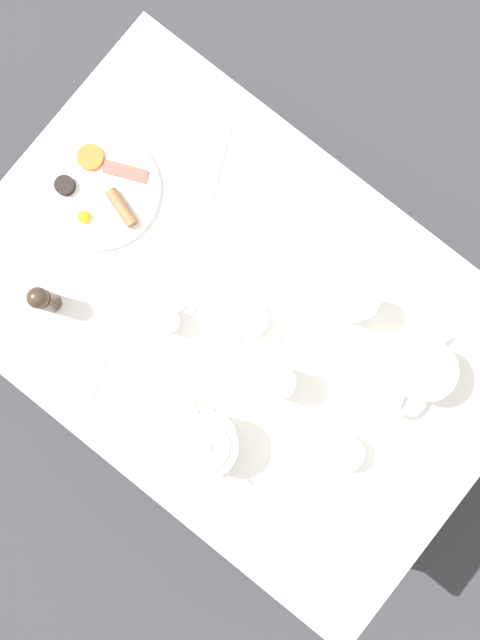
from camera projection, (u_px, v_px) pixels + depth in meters
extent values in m
plane|color=#333338|center=(240.00, 337.00, 2.09)|extent=(8.00, 8.00, 0.00)
cube|color=silver|center=(240.00, 321.00, 1.38)|extent=(0.83, 1.22, 0.03)
cylinder|color=brown|center=(318.00, 564.00, 1.69)|extent=(0.04, 0.04, 0.70)
cylinder|color=brown|center=(479.00, 354.00, 1.74)|extent=(0.04, 0.04, 0.70)
cylinder|color=brown|center=(2.00, 308.00, 1.75)|extent=(0.04, 0.04, 0.70)
cylinder|color=brown|center=(167.00, 110.00, 1.79)|extent=(0.04, 0.04, 0.70)
cylinder|color=white|center=(99.00, 190.00, 1.38)|extent=(0.28, 0.28, 0.01)
cylinder|color=white|center=(85.00, 218.00, 1.37)|extent=(0.07, 0.07, 0.00)
sphere|color=yellow|center=(84.00, 217.00, 1.36)|extent=(0.03, 0.03, 0.03)
cylinder|color=brown|center=(122.00, 208.00, 1.36)|extent=(0.05, 0.09, 0.03)
cube|color=#B74C42|center=(126.00, 172.00, 1.37)|extent=(0.07, 0.10, 0.01)
cylinder|color=#D16023|center=(90.00, 157.00, 1.37)|extent=(0.06, 0.06, 0.01)
cylinder|color=black|center=(65.00, 186.00, 1.37)|extent=(0.04, 0.04, 0.02)
cylinder|color=white|center=(420.00, 370.00, 1.30)|extent=(0.13, 0.13, 0.11)
cylinder|color=white|center=(429.00, 370.00, 1.24)|extent=(0.09, 0.09, 0.01)
sphere|color=white|center=(430.00, 370.00, 1.23)|extent=(0.02, 0.02, 0.02)
cone|color=white|center=(438.00, 336.00, 1.30)|extent=(0.06, 0.03, 0.05)
torus|color=white|center=(406.00, 399.00, 1.30)|extent=(0.09, 0.03, 0.09)
cylinder|color=white|center=(208.00, 443.00, 1.29)|extent=(0.13, 0.13, 0.11)
cylinder|color=white|center=(207.00, 447.00, 1.23)|extent=(0.09, 0.09, 0.01)
sphere|color=white|center=(207.00, 448.00, 1.22)|extent=(0.02, 0.02, 0.02)
cone|color=white|center=(227.00, 478.00, 1.27)|extent=(0.04, 0.06, 0.05)
torus|color=white|center=(193.00, 415.00, 1.30)|extent=(0.04, 0.08, 0.09)
cylinder|color=white|center=(341.00, 450.00, 1.34)|extent=(0.16, 0.16, 0.01)
cylinder|color=white|center=(343.00, 452.00, 1.31)|extent=(0.08, 0.08, 0.05)
cylinder|color=tan|center=(343.00, 452.00, 1.32)|extent=(0.07, 0.07, 0.04)
torus|color=white|center=(324.00, 457.00, 1.31)|extent=(0.04, 0.03, 0.04)
cylinder|color=white|center=(250.00, 321.00, 1.36)|extent=(0.16, 0.16, 0.01)
cylinder|color=white|center=(250.00, 320.00, 1.33)|extent=(0.08, 0.08, 0.05)
cylinder|color=tan|center=(250.00, 320.00, 1.34)|extent=(0.07, 0.07, 0.04)
torus|color=white|center=(238.00, 336.00, 1.33)|extent=(0.04, 0.01, 0.04)
cylinder|color=white|center=(356.00, 305.00, 1.30)|extent=(0.07, 0.07, 0.13)
cylinder|color=white|center=(276.00, 381.00, 1.29)|extent=(0.07, 0.07, 0.13)
cylinder|color=white|center=(167.00, 320.00, 1.33)|extent=(0.05, 0.05, 0.07)
torus|color=white|center=(176.00, 309.00, 1.33)|extent=(0.05, 0.01, 0.05)
cylinder|color=#38281E|center=(46.00, 301.00, 1.33)|extent=(0.04, 0.04, 0.08)
sphere|color=#38281E|center=(38.00, 298.00, 1.27)|extent=(0.05, 0.05, 0.05)
cube|color=silver|center=(103.00, 362.00, 1.36)|extent=(0.17, 0.08, 0.00)
cube|color=silver|center=(219.00, 164.00, 1.39)|extent=(0.18, 0.10, 0.00)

